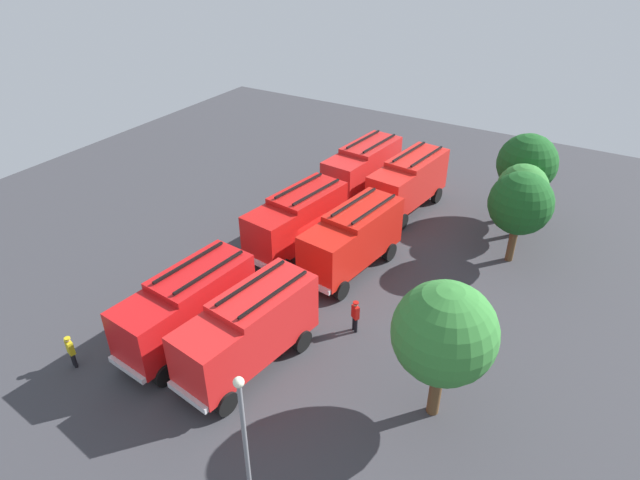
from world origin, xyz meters
The scene contains 17 objects.
ground_plane centered at (0.00, 0.00, 0.00)m, with size 55.19×55.19×0.00m, color #38383D.
fire_truck_0 centered at (-9.28, -1.95, 2.15)m, with size 7.40×3.32×3.88m.
fire_truck_1 centered at (-0.28, -1.80, 2.15)m, with size 7.46×3.53×3.88m.
fire_truck_2 centered at (9.43, -1.68, 2.15)m, with size 7.40×3.30×3.88m.
fire_truck_3 centered at (-8.78, 1.85, 2.15)m, with size 7.44×3.45×3.88m.
fire_truck_4 centered at (-0.10, 2.10, 2.15)m, with size 7.45×3.49×3.88m.
fire_truck_5 centered at (9.25, 1.82, 2.15)m, with size 7.46×3.52×3.88m.
firefighter_0 centered at (4.66, 4.84, 1.02)m, with size 0.42×0.48×1.80m.
firefighter_1 centered at (13.54, -5.16, 0.95)m, with size 0.34×0.47×1.70m.
firefighter_2 centered at (-13.36, -3.81, 0.91)m, with size 0.43×0.27×1.64m.
tree_0 centered at (-11.42, 8.87, 4.04)m, with size 3.87×3.87×6.00m.
tree_1 centered at (-8.92, 9.29, 3.33)m, with size 3.19×3.19×4.95m.
tree_2 centered at (-5.91, 9.81, 3.82)m, with size 3.67×3.67×5.68m.
tree_3 centered at (7.51, 10.06, 4.30)m, with size 4.13×4.13×6.40m.
traffic_cone_0 centered at (3.00, -4.02, 0.36)m, with size 0.51×0.51×0.72m, color #F2600C.
traffic_cone_1 centered at (4.01, 0.49, 0.28)m, with size 0.39×0.39×0.55m, color #F2600C.
lamppost centered at (14.70, 5.95, 3.60)m, with size 0.36×0.36×6.09m.
Camera 1 is at (23.49, 14.11, 18.14)m, focal length 30.38 mm.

